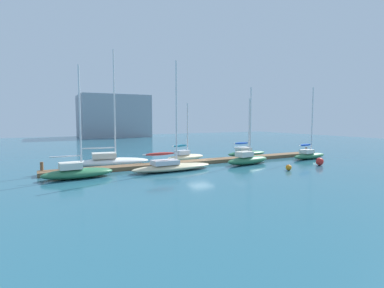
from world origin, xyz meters
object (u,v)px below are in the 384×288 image
mooring_buoy_orange (289,168)px  sailboat_1 (111,160)px  sailboat_6 (309,154)px  harbor_building_distant (113,116)px  sailboat_4 (248,159)px  mooring_buoy_red (320,162)px  sailboat_0 (77,172)px  sailboat_5 (246,152)px  sailboat_3 (185,156)px  sailboat_2 (172,166)px

mooring_buoy_orange → sailboat_1: bearing=144.2°
sailboat_6 → harbor_building_distant: harbor_building_distant is taller
sailboat_4 → mooring_buoy_red: bearing=-42.0°
sailboat_0 → mooring_buoy_orange: size_ratio=16.59×
sailboat_1 → sailboat_4: bearing=-16.9°
sailboat_1 → sailboat_5: bearing=5.9°
harbor_building_distant → sailboat_0: bearing=-106.0°
sailboat_4 → sailboat_3: bearing=120.9°
sailboat_4 → harbor_building_distant: 56.69m
sailboat_1 → sailboat_2: sailboat_1 is taller
sailboat_2 → sailboat_6: sailboat_2 is taller
sailboat_2 → sailboat_5: bearing=20.7°
sailboat_4 → sailboat_6: sailboat_6 is taller
sailboat_6 → mooring_buoy_orange: sailboat_6 is taller
sailboat_1 → mooring_buoy_orange: 17.78m
sailboat_2 → sailboat_4: (8.93, -0.08, 0.07)m
sailboat_6 → mooring_buoy_red: sailboat_6 is taller
mooring_buoy_orange → sailboat_0: bearing=163.8°
sailboat_5 → mooring_buoy_orange: size_ratio=13.35×
sailboat_5 → mooring_buoy_red: sailboat_5 is taller
sailboat_3 → sailboat_5: 8.99m
sailboat_6 → mooring_buoy_red: size_ratio=10.93×
sailboat_6 → mooring_buoy_red: bearing=-134.2°
sailboat_4 → mooring_buoy_red: sailboat_4 is taller
sailboat_3 → sailboat_5: size_ratio=0.90×
sailboat_0 → sailboat_5: sailboat_0 is taller
sailboat_0 → mooring_buoy_orange: sailboat_0 is taller
sailboat_2 → mooring_buoy_red: (15.25, -4.16, -0.11)m
sailboat_2 → harbor_building_distant: size_ratio=0.59×
sailboat_0 → sailboat_6: (26.75, -0.43, -0.02)m
sailboat_0 → sailboat_5: 22.14m
sailboat_4 → sailboat_6: 9.48m
sailboat_5 → mooring_buoy_orange: sailboat_5 is taller
sailboat_6 → sailboat_2: bearing=173.2°
sailboat_2 → harbor_building_distant: 57.13m
sailboat_1 → sailboat_6: sailboat_1 is taller
sailboat_0 → sailboat_5: size_ratio=1.24×
sailboat_2 → sailboat_3: bearing=50.7°
sailboat_2 → sailboat_1: bearing=127.1°
sailboat_3 → mooring_buoy_red: sailboat_3 is taller
sailboat_3 → sailboat_4: sailboat_4 is taller
mooring_buoy_red → mooring_buoy_orange: bearing=-171.5°
sailboat_1 → sailboat_6: size_ratio=1.37×
harbor_building_distant → sailboat_4: bearing=-88.8°
sailboat_1 → harbor_building_distant: sailboat_1 is taller
sailboat_0 → sailboat_6: bearing=-4.3°
sailboat_3 → harbor_building_distant: bearing=74.6°
sailboat_0 → mooring_buoy_orange: bearing=-19.6°
sailboat_4 → harbor_building_distant: (-1.23, 56.46, 4.96)m
sailboat_0 → sailboat_4: sailboat_0 is taller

